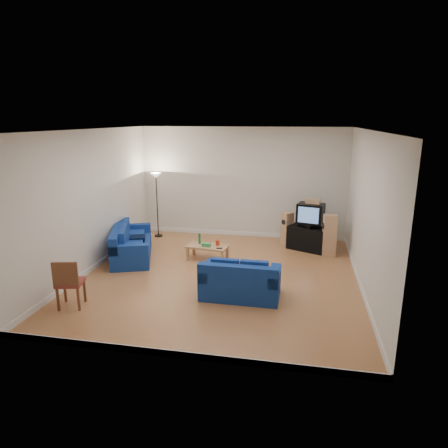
% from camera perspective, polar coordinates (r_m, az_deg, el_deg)
% --- Properties ---
extents(room, '(6.01, 6.51, 3.21)m').
position_cam_1_polar(room, '(8.58, -0.51, 2.19)').
color(room, brown).
rests_on(room, ground).
extents(sofa_three_seat, '(1.54, 2.25, 0.80)m').
position_cam_1_polar(sofa_three_seat, '(10.38, -13.31, -3.08)').
color(sofa_three_seat, navy).
rests_on(sofa_three_seat, ground).
extents(sofa_loveseat, '(1.54, 0.87, 0.77)m').
position_cam_1_polar(sofa_loveseat, '(7.91, 2.32, -8.50)').
color(sofa_loveseat, navy).
rests_on(sofa_loveseat, ground).
extents(coffee_table, '(1.07, 0.64, 0.37)m').
position_cam_1_polar(coffee_table, '(9.94, -2.37, -3.39)').
color(coffee_table, tan).
rests_on(coffee_table, ground).
extents(bottle, '(0.08, 0.08, 0.27)m').
position_cam_1_polar(bottle, '(10.04, -3.50, -2.11)').
color(bottle, '#197233').
rests_on(bottle, coffee_table).
extents(tissue_box, '(0.22, 0.13, 0.09)m').
position_cam_1_polar(tissue_box, '(9.85, -2.55, -2.99)').
color(tissue_box, green).
rests_on(tissue_box, coffee_table).
extents(red_canister, '(0.11, 0.11, 0.13)m').
position_cam_1_polar(red_canister, '(9.93, -0.92, -2.68)').
color(red_canister, red).
rests_on(red_canister, coffee_table).
extents(remote, '(0.15, 0.07, 0.02)m').
position_cam_1_polar(remote, '(9.70, -0.67, -3.48)').
color(remote, black).
rests_on(remote, coffee_table).
extents(tv_stand, '(1.18, 0.95, 0.63)m').
position_cam_1_polar(tv_stand, '(10.94, 11.98, -1.99)').
color(tv_stand, black).
rests_on(tv_stand, ground).
extents(av_receiver, '(0.58, 0.59, 0.11)m').
position_cam_1_polar(av_receiver, '(10.83, 12.04, -0.13)').
color(av_receiver, black).
rests_on(av_receiver, tv_stand).
extents(television, '(0.77, 0.65, 0.52)m').
position_cam_1_polar(television, '(10.79, 12.26, 1.51)').
color(television, black).
rests_on(television, av_receiver).
extents(centre_speaker, '(0.40, 0.25, 0.13)m').
position_cam_1_polar(centre_speaker, '(10.73, 12.58, 3.21)').
color(centre_speaker, tan).
rests_on(centre_speaker, television).
extents(speaker_left, '(0.35, 0.35, 0.94)m').
position_cam_1_polar(speaker_left, '(11.11, 8.99, -0.74)').
color(speaker_left, tan).
rests_on(speaker_left, ground).
extents(speaker_right, '(0.36, 0.30, 1.08)m').
position_cam_1_polar(speaker_right, '(10.47, 14.81, -1.62)').
color(speaker_right, tan).
rests_on(speaker_right, ground).
extents(floor_lamp, '(0.33, 0.33, 1.90)m').
position_cam_1_polar(floor_lamp, '(11.80, -9.66, 5.62)').
color(floor_lamp, black).
rests_on(floor_lamp, ground).
extents(dining_chair, '(0.54, 0.54, 0.95)m').
position_cam_1_polar(dining_chair, '(7.93, -21.31, -7.63)').
color(dining_chair, brown).
rests_on(dining_chair, ground).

